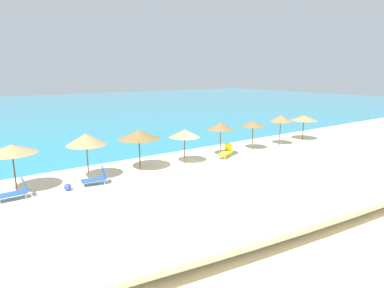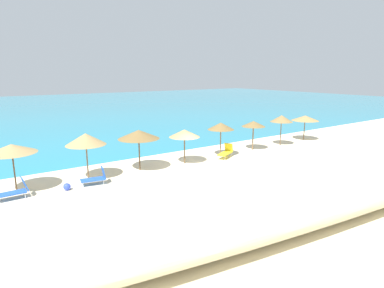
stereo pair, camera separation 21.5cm
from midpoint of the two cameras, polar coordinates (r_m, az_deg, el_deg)
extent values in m
plane|color=beige|center=(21.14, 0.56, -4.69)|extent=(160.00, 160.00, 0.00)
cube|color=teal|center=(62.22, -24.14, 5.68)|extent=(160.00, 78.52, 0.01)
ellipsoid|color=beige|center=(18.26, 27.12, -5.76)|extent=(43.78, 8.22, 1.93)
cylinder|color=brown|center=(19.52, -29.25, -4.31)|extent=(0.07, 0.07, 2.28)
cone|color=tan|center=(19.23, -29.64, -0.78)|extent=(2.51, 2.51, 0.49)
cylinder|color=brown|center=(20.08, -18.33, -2.92)|extent=(0.08, 0.08, 2.26)
cone|color=tan|center=(19.78, -18.59, 0.80)|extent=(2.34, 2.34, 0.70)
cylinder|color=brown|center=(21.19, -9.57, -1.67)|extent=(0.09, 0.09, 2.25)
cone|color=olive|center=(20.92, -9.69, 1.69)|extent=(2.67, 2.67, 0.58)
cylinder|color=brown|center=(22.48, -1.59, -0.94)|extent=(0.08, 0.08, 2.05)
cone|color=tan|center=(22.24, -1.61, 1.92)|extent=(2.15, 2.15, 0.53)
cylinder|color=brown|center=(24.45, 4.81, 0.35)|extent=(0.08, 0.08, 2.24)
cone|color=olive|center=(24.22, 4.86, 3.20)|extent=(1.99, 1.99, 0.53)
cylinder|color=brown|center=(27.01, 10.46, 1.20)|extent=(0.10, 0.10, 2.10)
cone|color=olive|center=(26.81, 10.55, 3.56)|extent=(1.93, 1.93, 0.45)
cylinder|color=brown|center=(29.24, 15.14, 1.97)|extent=(0.07, 0.07, 2.23)
cone|color=olive|center=(29.04, 15.28, 4.40)|extent=(1.92, 1.92, 0.58)
cylinder|color=brown|center=(32.25, 18.95, 2.48)|extent=(0.08, 0.08, 2.01)
cone|color=#9E7F4C|center=(32.09, 19.09, 4.40)|extent=(2.51, 2.51, 0.48)
cube|color=blue|center=(18.68, -29.68, -7.71)|extent=(1.41, 0.66, 0.07)
cube|color=blue|center=(18.64, -27.82, -6.32)|extent=(0.33, 0.62, 0.74)
cylinder|color=silver|center=(19.05, -27.97, -7.72)|extent=(0.04, 0.04, 0.29)
cylinder|color=silver|center=(18.57, -27.70, -8.21)|extent=(0.04, 0.04, 0.29)
cube|color=yellow|center=(24.14, 5.59, -1.68)|extent=(1.62, 1.24, 0.07)
cube|color=yellow|center=(24.70, 6.25, -0.58)|extent=(0.48, 0.67, 0.65)
cylinder|color=silver|center=(23.73, 4.38, -2.40)|extent=(0.04, 0.04, 0.32)
cylinder|color=silver|center=(23.52, 5.59, -2.56)|extent=(0.04, 0.04, 0.32)
cylinder|color=silver|center=(24.86, 5.57, -1.73)|extent=(0.04, 0.04, 0.32)
cylinder|color=silver|center=(24.66, 6.74, -1.87)|extent=(0.04, 0.04, 0.32)
cube|color=blue|center=(19.24, -17.42, -6.09)|extent=(1.41, 0.84, 0.07)
cube|color=blue|center=(19.22, -15.65, -4.93)|extent=(0.28, 0.65, 0.67)
cylinder|color=silver|center=(19.49, -19.15, -6.50)|extent=(0.04, 0.04, 0.27)
cylinder|color=silver|center=(18.99, -18.96, -6.99)|extent=(0.04, 0.04, 0.27)
cylinder|color=silver|center=(19.61, -15.87, -6.16)|extent=(0.04, 0.04, 0.27)
cylinder|color=silver|center=(19.12, -15.60, -6.63)|extent=(0.04, 0.04, 0.27)
sphere|color=blue|center=(18.86, -21.53, -7.13)|extent=(0.40, 0.40, 0.40)
camera|label=1|loc=(0.11, -90.27, -0.06)|focal=30.05mm
camera|label=2|loc=(0.11, 89.73, 0.06)|focal=30.05mm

